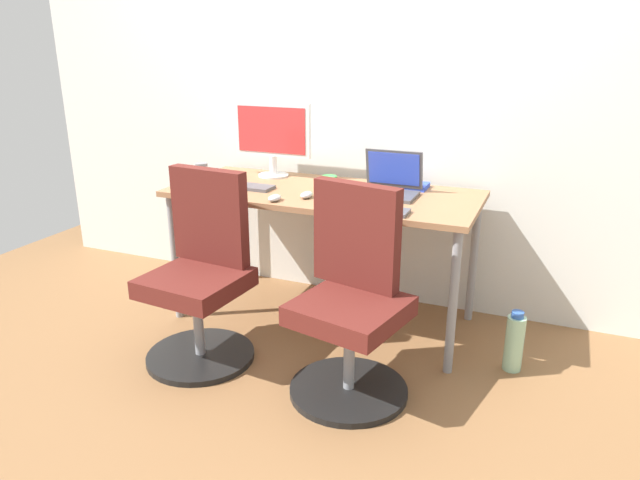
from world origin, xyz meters
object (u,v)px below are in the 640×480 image
object	(u,v)px
open_laptop	(389,184)
office_chair_right	(352,303)
coffee_mug	(329,184)
office_chair_left	(202,277)
water_bottle_on_floor	(514,342)
desktop_monitor	(272,134)

from	to	relation	value
open_laptop	office_chair_right	bearing A→B (deg)	-86.73
coffee_mug	open_laptop	bearing A→B (deg)	18.00
office_chair_left	water_bottle_on_floor	bearing A→B (deg)	16.59
office_chair_left	open_laptop	world-z (taller)	open_laptop
office_chair_right	office_chair_left	bearing A→B (deg)	179.91
office_chair_left	open_laptop	distance (m)	1.08
water_bottle_on_floor	coffee_mug	world-z (taller)	coffee_mug
office_chair_left	coffee_mug	xyz separation A→B (m)	(0.45, 0.58, 0.38)
office_chair_left	desktop_monitor	xyz separation A→B (m)	(-0.01, 0.82, 0.58)
office_chair_left	water_bottle_on_floor	xyz separation A→B (m)	(1.47, 0.44, -0.28)
office_chair_right	open_laptop	distance (m)	0.78
office_chair_left	office_chair_right	world-z (taller)	same
coffee_mug	desktop_monitor	bearing A→B (deg)	151.85
open_laptop	desktop_monitor	bearing A→B (deg)	169.12
coffee_mug	office_chair_right	bearing A→B (deg)	-59.39
water_bottle_on_floor	open_laptop	world-z (taller)	open_laptop
desktop_monitor	open_laptop	bearing A→B (deg)	-10.88
office_chair_left	coffee_mug	distance (m)	0.82
office_chair_right	desktop_monitor	world-z (taller)	desktop_monitor
desktop_monitor	office_chair_left	bearing A→B (deg)	-89.38
office_chair_left	water_bottle_on_floor	distance (m)	1.56
office_chair_left	water_bottle_on_floor	size ratio (longest dim) A/B	3.03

